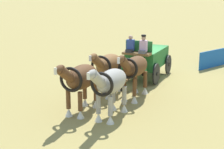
# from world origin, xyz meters

# --- Properties ---
(ground_plane) EXTENTS (220.00, 220.00, 0.00)m
(ground_plane) POSITION_xyz_m (0.00, 0.00, 0.00)
(ground_plane) COLOR #9E8C4C
(show_wagon) EXTENTS (5.89, 2.75, 2.63)m
(show_wagon) POSITION_xyz_m (0.17, 0.05, 1.12)
(show_wagon) COLOR #236B2D
(show_wagon) RESTS_ON ground
(draft_horse_rear_near) EXTENTS (3.03, 1.42, 2.28)m
(draft_horse_rear_near) POSITION_xyz_m (3.52, 1.68, 1.40)
(draft_horse_rear_near) COLOR brown
(draft_horse_rear_near) RESTS_ON ground
(draft_horse_rear_off) EXTENTS (2.92, 1.47, 2.25)m
(draft_horse_rear_off) POSITION_xyz_m (3.86, 0.43, 1.38)
(draft_horse_rear_off) COLOR brown
(draft_horse_rear_off) RESTS_ON ground
(draft_horse_lead_near) EXTENTS (2.95, 1.41, 2.26)m
(draft_horse_lead_near) POSITION_xyz_m (6.01, 2.40, 1.39)
(draft_horse_lead_near) COLOR #9E998E
(draft_horse_lead_near) RESTS_ON ground
(draft_horse_lead_off) EXTENTS (2.91, 1.45, 2.30)m
(draft_horse_lead_off) POSITION_xyz_m (6.36, 1.14, 1.42)
(draft_horse_lead_off) COLOR brown
(draft_horse_lead_off) RESTS_ON ground
(sponsor_banner) EXTENTS (3.16, 0.63, 1.10)m
(sponsor_banner) POSITION_xyz_m (-4.83, 1.85, 0.55)
(sponsor_banner) COLOR #1959B2
(sponsor_banner) RESTS_ON ground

